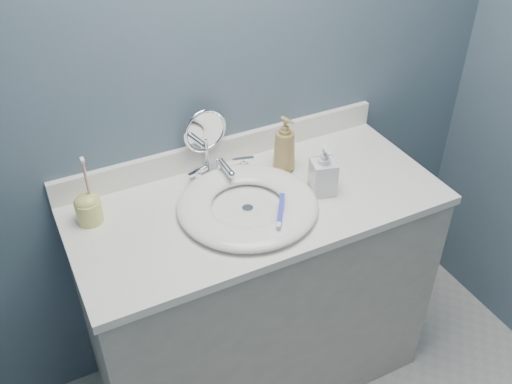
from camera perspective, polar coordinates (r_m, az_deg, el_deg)
back_wall at (r=1.91m, az=-3.64°, el=11.41°), size 2.20×0.02×2.40m
vanity_cabinet at (r=2.17m, az=0.12°, el=-10.40°), size 1.20×0.55×0.85m
countertop at (r=1.87m, az=0.14°, el=-1.18°), size 1.22×0.57×0.03m
backsplash at (r=2.03m, az=-3.21°, el=4.25°), size 1.22×0.02×0.09m
basin at (r=1.81m, az=-0.84°, el=-1.29°), size 0.45×0.45×0.04m
drain at (r=1.82m, az=-0.84°, el=-1.67°), size 0.04×0.04×0.01m
faucet at (r=1.95m, az=-3.38°, el=2.10°), size 0.25×0.13×0.07m
makeup_mirror at (r=1.94m, az=-5.08°, el=5.44°), size 0.16×0.09×0.24m
soap_bottle_amber at (r=1.95m, az=2.88°, el=4.77°), size 0.10×0.10×0.20m
soap_bottle_clear at (r=1.86m, az=6.77°, el=2.22°), size 0.10×0.10×0.18m
toothbrush_holder at (r=1.82m, az=-16.42°, el=-1.49°), size 0.08×0.08×0.23m
toothbrush_lying at (r=1.75m, az=2.47°, el=-1.90°), size 0.11×0.15×0.02m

